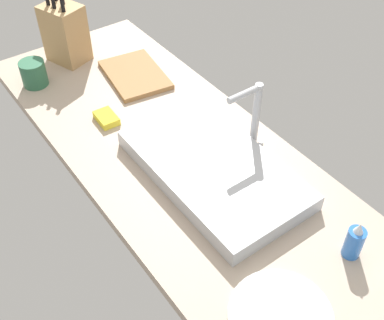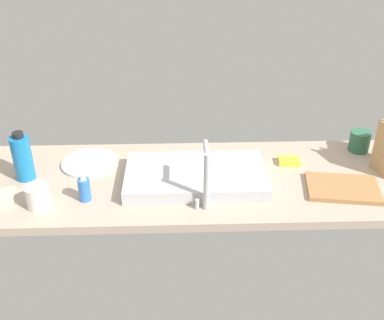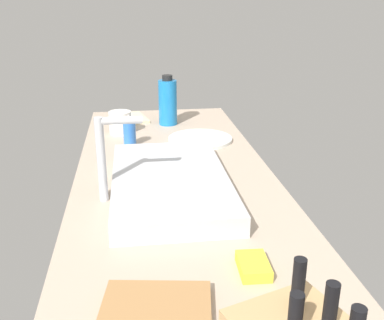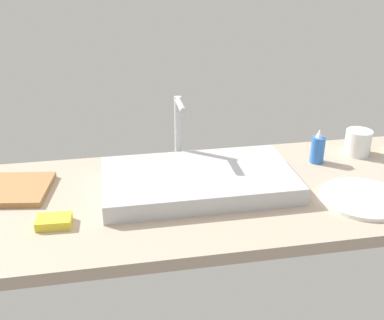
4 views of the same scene
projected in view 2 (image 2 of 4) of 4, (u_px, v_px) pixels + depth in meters
countertop_slab at (200, 182)px, 194.00cm from camera, size 193.52×61.50×3.50cm
sink_basin at (196, 176)px, 189.46cm from camera, size 56.96×32.00×5.35cm
faucet at (206, 175)px, 169.33cm from camera, size 5.50×12.46×23.34cm
cutting_board at (343, 188)px, 185.19cm from camera, size 30.50×23.32×1.80cm
soap_bottle at (84, 188)px, 177.46cm from camera, size 4.60×4.60×11.91cm
water_bottle at (22, 157)px, 188.40cm from camera, size 7.81×7.81×21.10cm
dinner_plate at (90, 163)px, 202.63cm from camera, size 24.41×24.41×1.20cm
coffee_mug at (360, 141)px, 211.37cm from camera, size 9.15×9.15×9.30cm
ceramic_cup at (38, 196)px, 174.12cm from camera, size 8.91×8.91×8.83cm
dish_sponge at (289, 161)px, 202.95cm from camera, size 9.28×6.43×2.40cm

